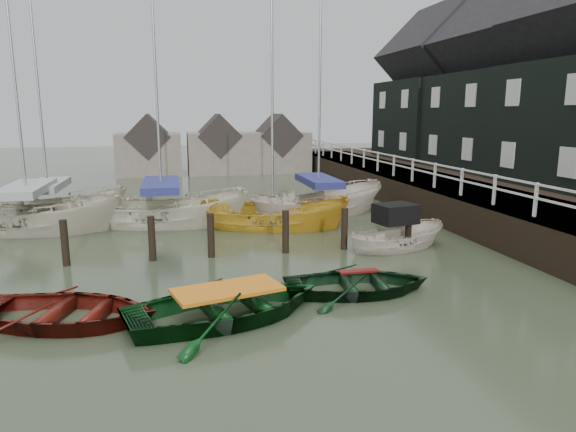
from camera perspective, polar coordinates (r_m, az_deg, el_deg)
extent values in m
plane|color=#2B3421|center=(13.75, -2.54, -7.65)|extent=(120.00, 120.00, 0.00)
cube|color=black|center=(25.82, 14.67, 4.20)|extent=(3.00, 32.00, 0.20)
cube|color=silver|center=(25.07, 11.71, 6.54)|extent=(0.06, 32.00, 0.06)
cube|color=silver|center=(25.10, 11.68, 5.63)|extent=(0.06, 32.00, 0.06)
cube|color=black|center=(28.92, 24.29, 1.49)|extent=(14.00, 38.00, 1.50)
cube|color=black|center=(30.19, 22.65, 9.65)|extent=(6.00, 7.00, 5.00)
cube|color=black|center=(30.42, 23.29, 17.66)|extent=(6.11, 7.14, 6.11)
cube|color=black|center=(36.16, 16.24, 10.23)|extent=(6.40, 7.00, 5.00)
cube|color=black|center=(36.35, 16.63, 16.93)|extent=(6.52, 7.14, 6.52)
cylinder|color=black|center=(16.63, -23.50, -3.42)|extent=(0.22, 0.22, 1.80)
cylinder|color=black|center=(16.32, -14.86, -3.11)|extent=(0.22, 0.22, 1.80)
cylinder|color=black|center=(16.33, -8.54, -2.84)|extent=(0.22, 0.22, 1.80)
cylinder|color=black|center=(16.65, -0.27, -2.43)|extent=(0.22, 0.22, 1.80)
cylinder|color=black|center=(17.18, 6.27, -2.07)|extent=(0.22, 0.22, 1.80)
cylinder|color=black|center=(18.03, 13.22, -1.66)|extent=(0.22, 0.22, 1.80)
cube|color=#665B51|center=(38.96, -15.14, 6.66)|extent=(4.50, 4.00, 3.00)
cube|color=#282321|center=(38.88, -15.24, 8.57)|extent=(3.18, 4.08, 3.18)
cube|color=#665B51|center=(39.05, -7.74, 6.96)|extent=(4.50, 4.00, 3.00)
cube|color=#282321|center=(38.97, -7.80, 8.87)|extent=(3.18, 4.08, 3.18)
cube|color=#665B51|center=(39.68, -1.21, 7.13)|extent=(4.50, 4.00, 3.00)
cube|color=#282321|center=(39.60, -1.21, 9.01)|extent=(3.18, 4.08, 3.18)
imported|color=#4F110B|center=(12.34, -23.46, -10.91)|extent=(4.78, 4.02, 0.85)
imported|color=black|center=(11.67, -6.66, -11.29)|extent=(5.19, 4.29, 0.93)
imported|color=black|center=(13.29, 7.77, -8.44)|extent=(3.92, 2.95, 0.77)
imported|color=beige|center=(17.64, 11.99, -3.57)|extent=(3.87, 2.17, 1.41)
cube|color=black|center=(17.56, 11.88, 0.26)|extent=(1.49, 1.27, 0.65)
imported|color=beige|center=(22.16, -26.71, -1.49)|extent=(7.54, 4.00, 2.76)
cylinder|color=#B2B2B7|center=(21.71, -28.02, 12.53)|extent=(0.10, 0.10, 7.75)
cube|color=#9B9CA0|center=(21.88, -27.10, 2.70)|extent=(4.14, 2.15, 0.30)
imported|color=beige|center=(21.59, -13.72, -0.89)|extent=(7.46, 4.14, 2.72)
cylinder|color=#B2B2B7|center=(21.16, -14.48, 14.69)|extent=(0.10, 0.10, 8.64)
cube|color=navy|center=(21.31, -13.92, 3.36)|extent=(4.09, 2.23, 0.30)
imported|color=gold|center=(20.45, -1.69, -1.25)|extent=(6.42, 3.95, 2.32)
cylinder|color=#B2B2B7|center=(19.96, -1.78, 13.60)|extent=(0.10, 0.10, 7.93)
imported|color=beige|center=(23.04, 3.38, 0.18)|extent=(7.01, 4.03, 2.55)
cylinder|color=#B2B2B7|center=(22.62, 3.56, 14.40)|extent=(0.10, 0.10, 8.52)
cube|color=navy|center=(22.79, 3.43, 3.94)|extent=(3.85, 2.17, 0.30)
imported|color=#BEB6A2|center=(24.13, -24.88, -0.36)|extent=(6.47, 2.67, 2.46)
cylinder|color=#B2B2B7|center=(23.71, -25.93, 11.74)|extent=(0.10, 0.10, 7.44)
cube|color=#99989E|center=(23.90, -25.18, 3.11)|extent=(3.56, 1.43, 0.30)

